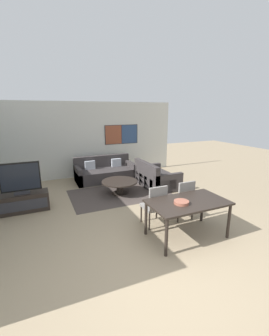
# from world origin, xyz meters

# --- Properties ---
(ground_plane) EXTENTS (24.00, 24.00, 0.00)m
(ground_plane) POSITION_xyz_m (0.00, 0.00, 0.00)
(ground_plane) COLOR #9E896B
(wall_back) EXTENTS (7.06, 0.09, 2.80)m
(wall_back) POSITION_xyz_m (0.04, 5.89, 1.40)
(wall_back) COLOR silver
(wall_back) RESTS_ON ground_plane
(area_rug) EXTENTS (2.95, 1.87, 0.01)m
(area_rug) POSITION_xyz_m (0.42, 3.54, 0.00)
(area_rug) COLOR #473D38
(area_rug) RESTS_ON ground_plane
(tv_console) EXTENTS (1.21, 0.46, 0.47)m
(tv_console) POSITION_xyz_m (-2.22, 3.38, 0.24)
(tv_console) COLOR black
(tv_console) RESTS_ON ground_plane
(television) EXTENTS (0.93, 0.20, 0.79)m
(television) POSITION_xyz_m (-2.22, 3.38, 0.86)
(television) COLOR #2D2D33
(television) RESTS_ON tv_console
(sofa_main) EXTENTS (2.10, 0.99, 0.85)m
(sofa_main) POSITION_xyz_m (0.42, 5.10, 0.27)
(sofa_main) COLOR #383333
(sofa_main) RESTS_ON ground_plane
(sofa_side) EXTENTS (0.99, 1.53, 0.85)m
(sofa_side) POSITION_xyz_m (1.75, 3.70, 0.27)
(sofa_side) COLOR #383333
(sofa_side) RESTS_ON ground_plane
(coffee_table) EXTENTS (1.08, 1.08, 0.41)m
(coffee_table) POSITION_xyz_m (0.42, 3.54, 0.31)
(coffee_table) COLOR black
(coffee_table) RESTS_ON ground_plane
(dining_table) EXTENTS (1.56, 0.90, 0.76)m
(dining_table) POSITION_xyz_m (0.83, 0.75, 0.68)
(dining_table) COLOR black
(dining_table) RESTS_ON ground_plane
(dining_chair_left) EXTENTS (0.46, 0.46, 0.94)m
(dining_chair_left) POSITION_xyz_m (0.46, 1.38, 0.52)
(dining_chair_left) COLOR gray
(dining_chair_left) RESTS_ON ground_plane
(dining_chair_centre) EXTENTS (0.46, 0.46, 0.94)m
(dining_chair_centre) POSITION_xyz_m (1.21, 1.41, 0.52)
(dining_chair_centre) COLOR gray
(dining_chair_centre) RESTS_ON ground_plane
(fruit_bowl) EXTENTS (0.29, 0.29, 0.06)m
(fruit_bowl) POSITION_xyz_m (0.64, 0.70, 0.79)
(fruit_bowl) COLOR #995642
(fruit_bowl) RESTS_ON dining_table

